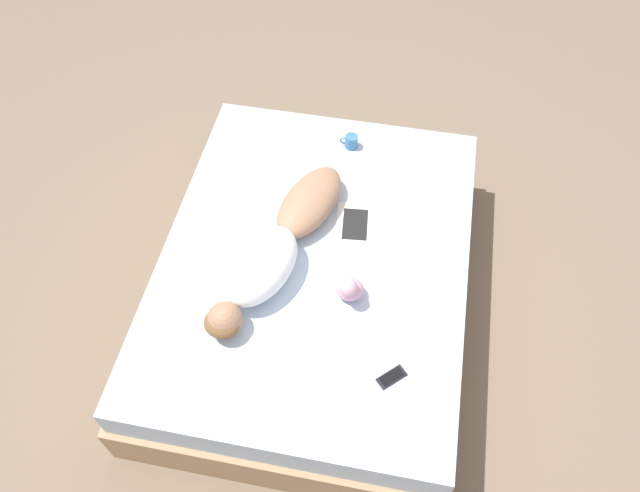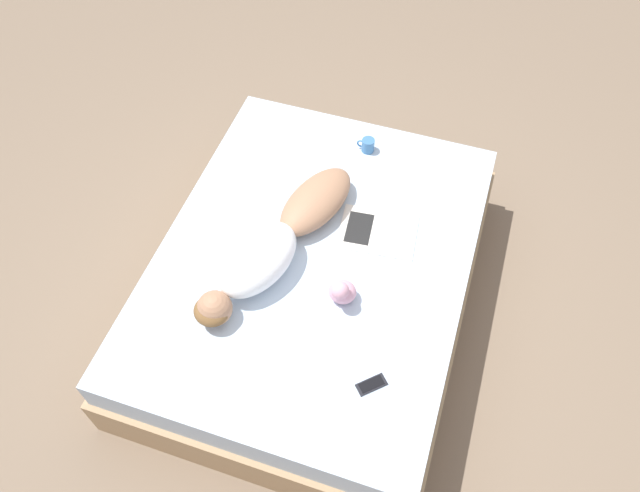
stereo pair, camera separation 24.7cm
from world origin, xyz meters
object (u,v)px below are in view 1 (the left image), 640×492
(person, at_px, (276,247))
(cell_phone, at_px, (392,377))
(open_magazine, at_px, (373,226))
(coffee_mug, at_px, (351,141))

(person, bearing_deg, cell_phone, 158.39)
(open_magazine, bearing_deg, person, 27.41)
(open_magazine, relative_size, coffee_mug, 4.12)
(open_magazine, height_order, coffee_mug, coffee_mug)
(coffee_mug, bearing_deg, open_magazine, 110.62)
(person, distance_m, coffee_mug, 0.92)
(person, relative_size, open_magazine, 2.75)
(open_magazine, xyz_separation_m, coffee_mug, (0.22, -0.58, 0.04))
(cell_phone, bearing_deg, person, 7.52)
(person, height_order, coffee_mug, person)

